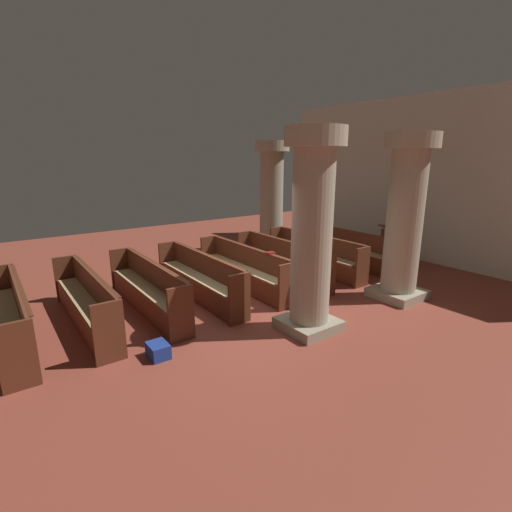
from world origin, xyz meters
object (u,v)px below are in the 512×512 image
object	(u,v)px
pew_row_4	(199,276)
pew_row_0	(344,247)
pew_row_1	(315,252)
kneeler_box_blue	(158,350)
pew_row_6	(85,299)
lectern	(387,247)
pew_row_7	(10,314)
pew_row_2	(282,259)
hymn_book	(270,253)
pillar_aisle_side	(405,216)
pew_row_3	(243,267)
pew_row_5	(147,286)
pillar_far_side	(271,195)
pillar_aisle_rear	(312,230)

from	to	relation	value
pew_row_4	pew_row_0	bearing A→B (deg)	90.00
pew_row_0	pew_row_1	size ratio (longest dim) A/B	1.00
pew_row_1	kneeler_box_blue	xyz separation A→B (m)	(1.79, -4.95, -0.38)
pew_row_6	lectern	world-z (taller)	lectern
pew_row_7	pew_row_0	bearing A→B (deg)	90.00
pew_row_2	hymn_book	distance (m)	1.25
pew_row_0	pew_row_1	world-z (taller)	same
pew_row_6	lectern	bearing A→B (deg)	85.29
pew_row_6	pillar_aisle_side	distance (m)	6.21
pew_row_3	kneeler_box_blue	size ratio (longest dim) A/B	8.82
kneeler_box_blue	pew_row_5	bearing A→B (deg)	163.56
pillar_far_side	hymn_book	bearing A→B (deg)	-38.57
pew_row_1	pew_row_7	bearing A→B (deg)	-90.00
pew_row_4	hymn_book	size ratio (longest dim) A/B	16.50
pew_row_1	pillar_far_side	size ratio (longest dim) A/B	0.94
pew_row_6	kneeler_box_blue	xyz separation A→B (m)	(1.79, 0.58, -0.38)
pew_row_3	pillar_aisle_side	bearing A→B (deg)	43.38
pew_row_7	hymn_book	world-z (taller)	hymn_book
pillar_aisle_side	hymn_book	distance (m)	2.79
pew_row_1	pillar_aisle_rear	distance (m)	3.68
pillar_aisle_rear	kneeler_box_blue	xyz separation A→B (m)	(-0.62, -2.45, -1.62)
pew_row_0	pew_row_3	xyz separation A→B (m)	(0.00, -3.32, 0.00)
pew_row_2	pew_row_4	xyz separation A→B (m)	(0.00, -2.21, 0.00)
pew_row_5	pillar_far_side	world-z (taller)	pillar_far_side
pew_row_2	pew_row_3	world-z (taller)	same
pew_row_7	pillar_aisle_rear	size ratio (longest dim) A/B	0.94
pew_row_4	pew_row_6	xyz separation A→B (m)	(0.00, -2.21, 0.00)
pew_row_7	lectern	world-z (taller)	lectern
pew_row_6	lectern	xyz separation A→B (m)	(0.63, 7.69, -0.04)
pew_row_0	pew_row_6	world-z (taller)	same
pillar_aisle_rear	lectern	bearing A→B (deg)	110.76
pew_row_6	pillar_aisle_side	size ratio (longest dim) A/B	0.94
pew_row_1	hymn_book	xyz separation A→B (m)	(0.72, -2.02, 0.44)
pew_row_2	pew_row_3	bearing A→B (deg)	-90.00
pew_row_1	pew_row_5	distance (m)	4.42
pew_row_0	kneeler_box_blue	world-z (taller)	pew_row_0
pew_row_4	pew_row_6	bearing A→B (deg)	-90.00
pew_row_5	kneeler_box_blue	bearing A→B (deg)	-16.44
pew_row_7	pew_row_1	bearing A→B (deg)	90.00
pew_row_1	pew_row_7	xyz separation A→B (m)	(0.00, -6.63, 0.00)
pew_row_6	pillar_aisle_side	bearing A→B (deg)	66.73
pew_row_6	pew_row_2	bearing A→B (deg)	90.00
pillar_aisle_rear	pillar_aisle_side	bearing A→B (deg)	90.00
pew_row_0	pew_row_2	distance (m)	2.21
pillar_aisle_side	kneeler_box_blue	world-z (taller)	pillar_aisle_side
pew_row_4	pew_row_7	world-z (taller)	same
pew_row_4	pillar_aisle_side	size ratio (longest dim) A/B	0.94
pew_row_2	pillar_aisle_side	distance (m)	2.95
pillar_aisle_rear	pew_row_2	bearing A→B (deg)	149.84
pew_row_2	pillar_aisle_rear	world-z (taller)	pillar_aisle_rear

